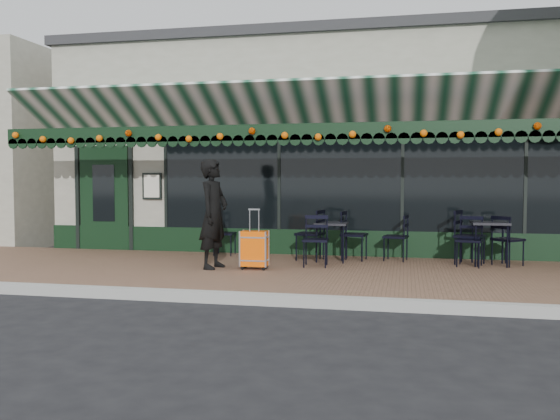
% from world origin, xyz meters
% --- Properties ---
extents(ground, '(80.00, 80.00, 0.00)m').
position_xyz_m(ground, '(0.00, 0.00, 0.00)').
color(ground, black).
rests_on(ground, ground).
extents(sidewalk, '(18.00, 4.00, 0.15)m').
position_xyz_m(sidewalk, '(0.00, 2.00, 0.07)').
color(sidewalk, brown).
rests_on(sidewalk, ground).
extents(curb, '(18.00, 0.16, 0.15)m').
position_xyz_m(curb, '(0.00, -0.08, 0.07)').
color(curb, '#9E9E99').
rests_on(curb, ground).
extents(restaurant_building, '(12.00, 9.60, 4.50)m').
position_xyz_m(restaurant_building, '(0.00, 7.84, 2.27)').
color(restaurant_building, gray).
rests_on(restaurant_building, ground).
extents(woman, '(0.54, 0.73, 1.83)m').
position_xyz_m(woman, '(-1.68, 1.89, 1.06)').
color(woman, black).
rests_on(woman, sidewalk).
extents(suitcase, '(0.44, 0.25, 1.00)m').
position_xyz_m(suitcase, '(-0.98, 1.91, 0.48)').
color(suitcase, '#F55907').
rests_on(suitcase, sidewalk).
extents(cafe_table_a, '(0.61, 0.61, 0.76)m').
position_xyz_m(cafe_table_a, '(2.89, 3.22, 0.83)').
color(cafe_table_a, black).
rests_on(cafe_table_a, sidewalk).
extents(cafe_table_b, '(0.57, 0.57, 0.71)m').
position_xyz_m(cafe_table_b, '(0.15, 3.14, 0.79)').
color(cafe_table_b, black).
rests_on(cafe_table_b, sidewalk).
extents(chair_a_left, '(0.50, 0.50, 0.86)m').
position_xyz_m(chair_a_left, '(1.29, 3.49, 0.58)').
color(chair_a_left, black).
rests_on(chair_a_left, sidewalk).
extents(chair_a_right, '(0.63, 0.63, 0.97)m').
position_xyz_m(chair_a_right, '(2.57, 3.27, 0.63)').
color(chair_a_right, black).
rests_on(chair_a_right, sidewalk).
extents(chair_a_front, '(0.53, 0.53, 0.87)m').
position_xyz_m(chair_a_front, '(2.54, 3.00, 0.59)').
color(chair_a_front, black).
rests_on(chair_a_front, sidewalk).
extents(chair_a_extra, '(0.62, 0.62, 0.88)m').
position_xyz_m(chair_a_extra, '(3.20, 3.26, 0.59)').
color(chair_a_extra, black).
rests_on(chair_a_extra, sidewalk).
extents(chair_b_left, '(0.56, 0.56, 0.95)m').
position_xyz_m(chair_b_left, '(-0.26, 3.21, 0.63)').
color(chair_b_left, black).
rests_on(chair_b_left, sidewalk).
extents(chair_b_right, '(0.52, 0.52, 0.92)m').
position_xyz_m(chair_b_right, '(0.54, 3.39, 0.61)').
color(chair_b_right, black).
rests_on(chair_b_right, sidewalk).
extents(chair_b_front, '(0.47, 0.47, 0.89)m').
position_xyz_m(chair_b_front, '(-0.04, 2.46, 0.59)').
color(chair_b_front, black).
rests_on(chair_b_front, sidewalk).
extents(chair_solo, '(0.43, 0.43, 0.83)m').
position_xyz_m(chair_solo, '(-2.02, 3.59, 0.57)').
color(chair_solo, black).
rests_on(chair_solo, sidewalk).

